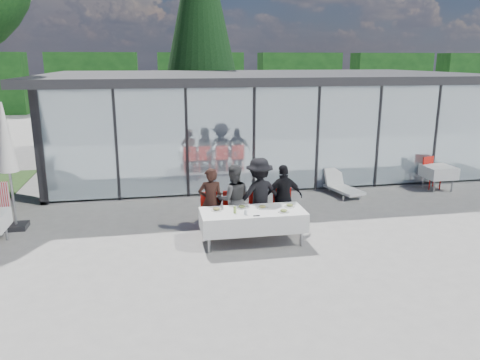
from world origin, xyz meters
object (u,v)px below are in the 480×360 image
diner_c (259,195)px  market_umbrella (6,146)px  diner_chair_b (233,210)px  plate_d (290,206)px  diner_chair_d (283,207)px  spare_table_right (438,172)px  spare_chair_a (430,171)px  plate_c (262,207)px  diner_b (233,199)px  juice_bottle (235,210)px  folded_eyeglasses (257,216)px  spare_chair_b (362,170)px  diner_chair_c (259,209)px  plate_extra (284,211)px  diner_d (284,197)px  lounger (341,186)px  diner_chair_a (211,211)px  diner_a (211,201)px  plate_a (216,209)px  plate_b (242,207)px  conifer_tree (200,11)px  dining_table (253,220)px

diner_c → market_umbrella: size_ratio=0.58×
diner_chair_b → plate_d: 1.34m
diner_chair_d → spare_table_right: diner_chair_d is taller
diner_chair_b → spare_chair_a: (6.72, 2.71, 0.00)m
plate_c → diner_b: bearing=131.8°
diner_chair_d → juice_bottle: 1.58m
spare_table_right → folded_eyeglasses: bearing=-151.4°
diner_chair_d → spare_chair_b: 4.73m
diner_chair_c → plate_extra: (0.32, -0.98, 0.24)m
diner_d → diner_chair_d: diner_d is taller
diner_chair_c → lounger: diner_chair_c is taller
market_umbrella → diner_chair_c: bearing=-11.7°
diner_chair_a → diner_chair_b: same height
diner_a → plate_c: 1.23m
plate_a → market_umbrella: size_ratio=0.08×
juice_bottle → lounger: (3.82, 3.38, -0.56)m
diner_a → juice_bottle: 0.92m
plate_d → spare_chair_a: 6.48m
diner_chair_d → plate_b: (-1.09, -0.54, 0.24)m
plate_d → spare_chair_a: (5.55, 3.34, -0.24)m
plate_d → conifer_tree: size_ratio=0.02×
diner_chair_a → lounger: bearing=31.0°
spare_chair_b → diner_chair_a: bearing=-148.3°
diner_a → diner_chair_a: diner_a is taller
diner_a → juice_bottle: bearing=115.4°
plate_extra → conifer_tree: conifer_tree is taller
diner_d → spare_table_right: 6.17m
diner_a → diner_b: bearing=178.6°
diner_chair_c → spare_chair_a: same height
spare_chair_b → dining_table: bearing=-137.8°
plate_b → folded_eyeglasses: bearing=-70.9°
diner_c → lounger: (3.10, 2.56, -0.62)m
lounger → market_umbrella: bearing=-171.1°
diner_b → diner_d: (1.20, 0.00, -0.03)m
diner_d → spare_table_right: bearing=-159.5°
diner_b → diner_d: 1.20m
dining_table → plate_a: plate_a is taller
diner_b → plate_b: (0.10, -0.52, -0.03)m
spare_chair_b → spare_table_right: bearing=-19.2°
diner_chair_b → conifer_tree: size_ratio=0.09×
diner_b → plate_d: bearing=152.3°
diner_a → plate_c: bearing=148.9°
folded_eyeglasses → spare_chair_b: (4.37, 4.32, -0.22)m
plate_extra → plate_a: bearing=164.8°
dining_table → plate_extra: (0.63, -0.23, 0.24)m
diner_chair_d → juice_bottle: bearing=-147.3°
plate_c → juice_bottle: juice_bottle is taller
juice_bottle → spare_chair_a: 7.70m
diner_b → lounger: 4.54m
diner_a → diner_chair_b: (0.52, 0.02, -0.24)m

